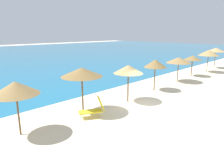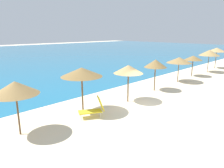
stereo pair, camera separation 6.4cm
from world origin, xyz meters
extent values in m
plane|color=beige|center=(0.00, 0.00, 0.00)|extent=(160.00, 160.00, 0.00)
cylinder|color=brown|center=(-7.47, 2.39, 1.11)|extent=(0.08, 0.08, 2.21)
cone|color=olive|center=(-7.47, 2.39, 2.39)|extent=(2.19, 2.19, 0.64)
cylinder|color=brown|center=(-3.51, 2.49, 1.23)|extent=(0.10, 0.10, 2.47)
cone|color=olive|center=(-3.51, 2.49, 2.59)|extent=(2.51, 2.51, 0.55)
cylinder|color=brown|center=(0.09, 1.87, 1.12)|extent=(0.10, 0.10, 2.25)
cone|color=tan|center=(0.09, 1.87, 2.39)|extent=(2.10, 2.10, 0.59)
cylinder|color=brown|center=(3.96, 2.17, 1.09)|extent=(0.10, 0.10, 2.17)
cone|color=olive|center=(3.96, 2.17, 2.36)|extent=(1.91, 1.91, 0.67)
cylinder|color=brown|center=(8.29, 2.26, 1.05)|extent=(0.08, 0.08, 2.09)
cone|color=olive|center=(8.29, 2.26, 2.22)|extent=(2.46, 2.46, 0.56)
cylinder|color=brown|center=(11.99, 2.47, 1.00)|extent=(0.10, 0.10, 2.01)
cone|color=olive|center=(11.99, 2.47, 2.11)|extent=(2.03, 2.03, 0.51)
cylinder|color=brown|center=(15.69, 2.11, 1.13)|extent=(0.07, 0.07, 2.25)
cone|color=#9E7F4C|center=(15.69, 2.11, 2.45)|extent=(2.45, 2.45, 0.70)
cylinder|color=brown|center=(19.41, 2.50, 1.23)|extent=(0.08, 0.08, 2.46)
cone|color=tan|center=(19.41, 2.50, 2.58)|extent=(2.46, 2.46, 0.54)
cube|color=yellow|center=(-3.70, 1.54, 0.37)|extent=(1.48, 1.20, 0.07)
cube|color=yellow|center=(-3.14, 1.23, 0.82)|extent=(0.61, 0.70, 0.86)
cylinder|color=silver|center=(-4.07, 2.05, 0.17)|extent=(0.04, 0.04, 0.34)
cylinder|color=silver|center=(-4.33, 1.61, 0.17)|extent=(0.04, 0.04, 0.34)
cylinder|color=silver|center=(-3.07, 1.48, 0.17)|extent=(0.04, 0.04, 0.34)
cylinder|color=silver|center=(-3.32, 1.04, 0.17)|extent=(0.04, 0.04, 0.34)
camera|label=1|loc=(-10.95, -7.38, 4.92)|focal=33.22mm
camera|label=2|loc=(-10.90, -7.42, 4.92)|focal=33.22mm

